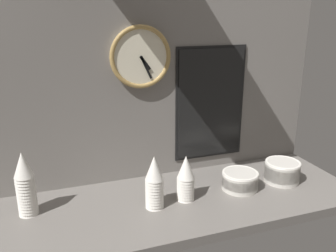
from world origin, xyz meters
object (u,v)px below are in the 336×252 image
at_px(cup_stack_center, 154,182).
at_px(menu_board, 210,104).
at_px(cup_stack_far_left, 25,184).
at_px(bowl_stack_right, 240,180).
at_px(bowl_stack_far_right, 282,171).
at_px(cup_stack_center_right, 186,178).
at_px(wall_clock, 141,57).

distance_m(cup_stack_center, menu_board, 0.51).
distance_m(cup_stack_far_left, bowl_stack_right, 0.89).
xyz_separation_m(bowl_stack_right, bowl_stack_far_right, (0.22, 0.00, 0.01)).
xyz_separation_m(cup_stack_center_right, bowl_stack_far_right, (0.49, 0.01, -0.05)).
relative_size(cup_stack_center_right, cup_stack_far_left, 0.76).
bearing_deg(cup_stack_center_right, bowl_stack_right, 1.76).
bearing_deg(bowl_stack_right, menu_board, 97.85).
height_order(cup_stack_center, bowl_stack_right, cup_stack_center).
bearing_deg(cup_stack_center, cup_stack_far_left, 166.54).
relative_size(cup_stack_center, menu_board, 0.41).
bearing_deg(cup_stack_center_right, cup_stack_far_left, 171.01).
bearing_deg(bowl_stack_far_right, menu_board, 135.47).
xyz_separation_m(cup_stack_center, menu_board, (0.37, 0.28, 0.22)).
relative_size(cup_stack_center, bowl_stack_far_right, 1.37).
relative_size(bowl_stack_far_right, menu_board, 0.30).
xyz_separation_m(cup_stack_center_right, menu_board, (0.23, 0.26, 0.24)).
bearing_deg(cup_stack_center_right, bowl_stack_far_right, 0.97).
bearing_deg(cup_stack_far_left, bowl_stack_far_right, -4.64).
bearing_deg(cup_stack_far_left, bowl_stack_right, -5.81).
bearing_deg(menu_board, bowl_stack_right, -82.15).
height_order(cup_stack_far_left, bowl_stack_right, cup_stack_far_left).
xyz_separation_m(cup_stack_center_right, cup_stack_center, (-0.14, -0.02, 0.01)).
bearing_deg(cup_stack_center, wall_clock, 84.01).
distance_m(cup_stack_center, bowl_stack_right, 0.41).
bearing_deg(wall_clock, cup_stack_far_left, -163.14).
bearing_deg(cup_stack_center_right, menu_board, 48.65).
height_order(bowl_stack_right, bowl_stack_far_right, bowl_stack_far_right).
height_order(wall_clock, menu_board, wall_clock).
bearing_deg(bowl_stack_right, bowl_stack_far_right, 0.04).
bearing_deg(bowl_stack_far_right, cup_stack_far_left, 175.36).
distance_m(cup_stack_center_right, wall_clock, 0.55).
bearing_deg(wall_clock, cup_stack_center, -95.99).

